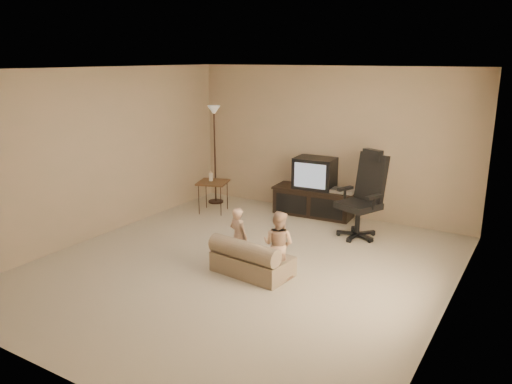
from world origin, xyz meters
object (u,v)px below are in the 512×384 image
office_chair (362,206)px  floor_lamp (214,133)px  tv_stand (314,192)px  side_table (213,182)px  toddler_right (278,244)px  child_sofa (250,260)px  toddler_left (238,236)px

office_chair → floor_lamp: 3.09m
tv_stand → side_table: (-1.59, -0.74, 0.11)m
side_table → toddler_right: size_ratio=0.87×
side_table → floor_lamp: 0.97m
tv_stand → child_sofa: size_ratio=1.39×
office_chair → floor_lamp: bearing=-164.3°
tv_stand → child_sofa: tv_stand is taller
tv_stand → office_chair: office_chair is taller
side_table → tv_stand: bearing=25.0°
side_table → toddler_left: 2.38m
side_table → floor_lamp: floor_lamp is taller
office_chair → child_sofa: size_ratio=1.28×
side_table → child_sofa: bearing=-44.4°
floor_lamp → toddler_right: 3.54m
toddler_left → child_sofa: bearing=157.6°
tv_stand → floor_lamp: 2.11m
side_table → toddler_right: 2.88m
side_table → floor_lamp: bearing=121.3°
tv_stand → toddler_left: tv_stand is taller
child_sofa → toddler_right: size_ratio=1.21×
floor_lamp → toddler_right: floor_lamp is taller
tv_stand → side_table: 1.76m
office_chair → toddler_left: (-1.01, -1.85, -0.09)m
tv_stand → side_table: tv_stand is taller
toddler_right → child_sofa: bearing=19.7°
office_chair → side_table: 2.66m
tv_stand → child_sofa: (0.35, -2.64, -0.22)m
floor_lamp → child_sofa: (2.24, -2.40, -1.12)m
child_sofa → floor_lamp: bearing=139.1°
floor_lamp → tv_stand: bearing=7.4°
floor_lamp → child_sofa: bearing=-46.9°
toddler_right → tv_stand: bearing=-76.6°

